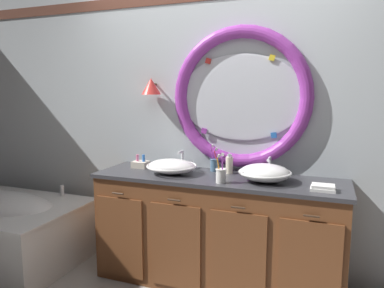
% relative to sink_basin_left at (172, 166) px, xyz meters
% --- Properties ---
extents(back_wall_assembly, '(6.40, 0.26, 2.60)m').
position_rel_sink_basin_left_xyz_m(back_wall_assembly, '(0.30, 0.33, 0.38)').
color(back_wall_assembly, silver).
rests_on(back_wall_assembly, ground_plane).
extents(vanity_counter, '(1.96, 0.59, 0.89)m').
position_rel_sink_basin_left_xyz_m(vanity_counter, '(0.37, 0.03, -0.50)').
color(vanity_counter, brown).
rests_on(vanity_counter, ground_plane).
extents(sink_basin_left, '(0.41, 0.41, 0.12)m').
position_rel_sink_basin_left_xyz_m(sink_basin_left, '(0.00, 0.00, 0.00)').
color(sink_basin_left, white).
rests_on(sink_basin_left, vanity_counter).
extents(sink_basin_right, '(0.39, 0.39, 0.13)m').
position_rel_sink_basin_left_xyz_m(sink_basin_right, '(0.75, 0.00, 0.01)').
color(sink_basin_right, white).
rests_on(sink_basin_right, vanity_counter).
extents(faucet_set_left, '(0.20, 0.12, 0.16)m').
position_rel_sink_basin_left_xyz_m(faucet_set_left, '(0.00, 0.22, 0.00)').
color(faucet_set_left, silver).
rests_on(faucet_set_left, vanity_counter).
extents(faucet_set_right, '(0.24, 0.12, 0.15)m').
position_rel_sink_basin_left_xyz_m(faucet_set_right, '(0.75, 0.22, -0.00)').
color(faucet_set_right, silver).
rests_on(faucet_set_right, vanity_counter).
extents(toothbrush_holder_left, '(0.08, 0.08, 0.22)m').
position_rel_sink_basin_left_xyz_m(toothbrush_holder_left, '(0.30, 0.21, -0.00)').
color(toothbrush_holder_left, slate).
rests_on(toothbrush_holder_left, vanity_counter).
extents(toothbrush_holder_right, '(0.08, 0.08, 0.22)m').
position_rel_sink_basin_left_xyz_m(toothbrush_holder_right, '(0.46, -0.15, 0.00)').
color(toothbrush_holder_right, white).
rests_on(toothbrush_holder_right, vanity_counter).
extents(soap_dispenser, '(0.06, 0.07, 0.17)m').
position_rel_sink_basin_left_xyz_m(soap_dispenser, '(0.44, 0.16, 0.01)').
color(soap_dispenser, '#EFE5C6').
rests_on(soap_dispenser, vanity_counter).
extents(folded_hand_towel, '(0.16, 0.12, 0.04)m').
position_rel_sink_basin_left_xyz_m(folded_hand_towel, '(1.16, -0.10, -0.04)').
color(folded_hand_towel, white).
rests_on(folded_hand_towel, vanity_counter).
extents(toiletry_basket, '(0.13, 0.11, 0.12)m').
position_rel_sink_basin_left_xyz_m(toiletry_basket, '(-0.35, 0.11, -0.03)').
color(toiletry_basket, beige).
rests_on(toiletry_basket, vanity_counter).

